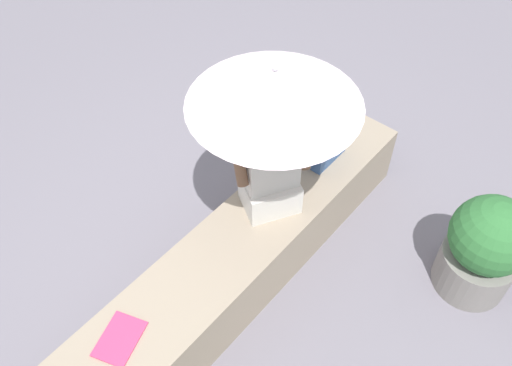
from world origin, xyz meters
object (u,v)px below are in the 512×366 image
at_px(parasol, 275,88).
at_px(magazine, 120,339).
at_px(person_seated, 271,163).
at_px(planter_near, 485,248).
at_px(handbag_black, 324,142).

relative_size(parasol, magazine, 4.14).
distance_m(person_seated, planter_near, 1.47).
distance_m(handbag_black, planter_near, 1.23).
xyz_separation_m(parasol, handbag_black, (0.63, 0.04, -0.88)).
distance_m(person_seated, handbag_black, 0.63).
relative_size(parasol, planter_near, 1.48).
xyz_separation_m(parasol, planter_near, (0.71, -1.17, -1.11)).
xyz_separation_m(person_seated, planter_near, (0.65, -1.22, -0.47)).
distance_m(parasol, handbag_black, 1.09).
distance_m(parasol, magazine, 1.57).
bearing_deg(parasol, person_seated, 44.41).
xyz_separation_m(person_seated, magazine, (-1.26, 0.02, -0.38)).
distance_m(person_seated, magazine, 1.31).
height_order(handbag_black, magazine, handbag_black).
distance_m(person_seated, parasol, 0.64).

